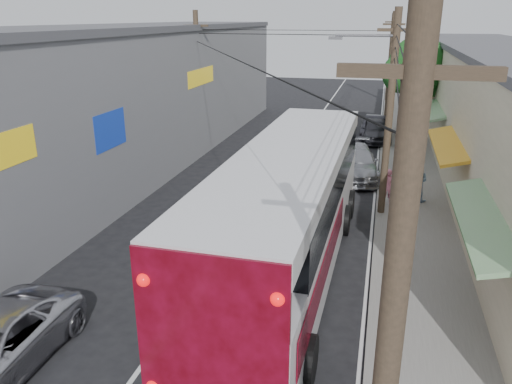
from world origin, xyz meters
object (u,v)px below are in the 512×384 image
parked_car_far (376,127)px  pedestrian_far (418,182)px  coach_bus (290,210)px  parked_suv (355,162)px  parked_car_mid (376,130)px  pedestrian_near (388,186)px

parked_car_far → pedestrian_far: (2.05, -12.26, 0.27)m
coach_bus → parked_suv: (1.37, 10.64, -1.31)m
coach_bus → pedestrian_far: size_ratio=8.09×
parked_suv → parked_car_far: size_ratio=1.21×
parked_suv → parked_car_far: (0.80, 9.00, -0.04)m
parked_car_mid → parked_car_far: (0.00, 1.00, -0.03)m
coach_bus → parked_car_far: 19.81m
parked_car_mid → pedestrian_near: 11.99m
coach_bus → pedestrian_near: bearing=67.0°
parked_car_mid → parked_car_far: 1.00m
coach_bus → pedestrian_far: coach_bus is taller
parked_suv → pedestrian_near: (1.60, -3.96, 0.13)m
parked_suv → parked_car_far: parked_suv is taller
pedestrian_near → pedestrian_far: bearing=-149.4°
parked_suv → parked_car_mid: parked_suv is taller
coach_bus → parked_car_mid: size_ratio=3.20×
parked_car_far → pedestrian_near: 12.99m
parked_suv → parked_car_mid: size_ratio=1.20×
parked_car_far → coach_bus: bearing=-90.6°
parked_car_far → pedestrian_near: (0.80, -12.96, 0.18)m
pedestrian_near → pedestrian_far: 1.44m
parked_suv → parked_car_far: 9.04m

